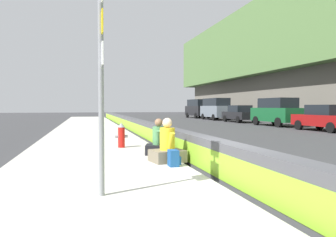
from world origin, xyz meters
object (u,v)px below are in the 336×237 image
(fire_hydrant, at_px, (121,135))
(backpack, at_px, (174,158))
(seated_person_foreground, at_px, (167,148))
(parked_car_third, at_px, (325,118))
(parked_car_fourth, at_px, (277,111))
(parked_car_farther, at_px, (198,108))
(parked_car_midline, at_px, (239,114))
(route_sign_post, at_px, (101,67))
(parked_car_far, at_px, (216,108))
(seated_person_middle, at_px, (159,143))

(fire_hydrant, bearing_deg, backpack, -167.62)
(seated_person_foreground, relative_size, parked_car_third, 0.25)
(backpack, bearing_deg, parked_car_fourth, -40.23)
(fire_hydrant, height_order, parked_car_farther, parked_car_farther)
(parked_car_third, bearing_deg, parked_car_midline, 0.25)
(backpack, height_order, parked_car_fourth, parked_car_fourth)
(seated_person_foreground, height_order, backpack, seated_person_foreground)
(route_sign_post, height_order, backpack, route_sign_post)
(parked_car_fourth, bearing_deg, parked_car_third, 179.28)
(parked_car_midline, height_order, parked_car_far, parked_car_far)
(route_sign_post, bearing_deg, parked_car_far, -26.28)
(parked_car_fourth, bearing_deg, route_sign_post, 139.77)
(seated_person_middle, distance_m, parked_car_far, 28.61)
(parked_car_midline, distance_m, parked_car_farther, 12.32)
(fire_hydrant, relative_size, parked_car_far, 0.17)
(seated_person_middle, bearing_deg, seated_person_foreground, 176.84)
(parked_car_third, relative_size, parked_car_fourth, 0.93)
(parked_car_midline, bearing_deg, backpack, 149.23)
(backpack, bearing_deg, seated_person_middle, -2.34)
(parked_car_third, xyz_separation_m, parked_car_far, (17.71, 0.09, 0.49))
(parked_car_fourth, distance_m, parked_car_far, 12.20)
(fire_hydrant, distance_m, parked_car_fourth, 18.03)
(parked_car_midline, bearing_deg, seated_person_foreground, 148.45)
(route_sign_post, xyz_separation_m, seated_person_foreground, (2.82, -1.83, -1.73))
(fire_hydrant, xyz_separation_m, parked_car_farther, (30.10, -13.80, 0.77))
(parked_car_fourth, distance_m, parked_car_midline, 6.28)
(seated_person_foreground, bearing_deg, route_sign_post, 147.02)
(route_sign_post, relative_size, seated_person_foreground, 3.11)
(parked_car_third, bearing_deg, backpack, 127.32)
(parked_car_farther, bearing_deg, parked_car_fourth, -179.77)
(seated_person_foreground, distance_m, parked_car_midline, 24.64)
(route_sign_post, height_order, parked_car_midline, route_sign_post)
(seated_person_middle, height_order, parked_car_third, parked_car_third)
(fire_hydrant, relative_size, seated_person_foreground, 0.76)
(route_sign_post, distance_m, fire_hydrant, 6.33)
(parked_car_third, distance_m, parked_car_farther, 24.11)
(backpack, xyz_separation_m, parked_car_midline, (21.66, -12.90, 0.53))
(parked_car_third, xyz_separation_m, parked_car_farther, (24.10, 0.00, 0.49))
(parked_car_far, bearing_deg, parked_car_midline, -179.65)
(seated_person_foreground, bearing_deg, parked_car_fourth, -41.47)
(parked_car_third, distance_m, parked_car_fourth, 5.52)
(seated_person_foreground, bearing_deg, parked_car_midline, -31.55)
(fire_hydrant, distance_m, seated_person_middle, 2.10)
(parked_car_third, height_order, parked_car_fourth, parked_car_fourth)
(fire_hydrant, relative_size, parked_car_farther, 0.17)
(seated_person_middle, distance_m, parked_car_fourth, 18.63)
(parked_car_farther, bearing_deg, fire_hydrant, 155.37)
(route_sign_post, distance_m, parked_car_far, 33.18)
(parked_car_fourth, bearing_deg, seated_person_middle, 135.97)
(parked_car_midline, xyz_separation_m, parked_car_farther, (12.31, -0.05, 0.49))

